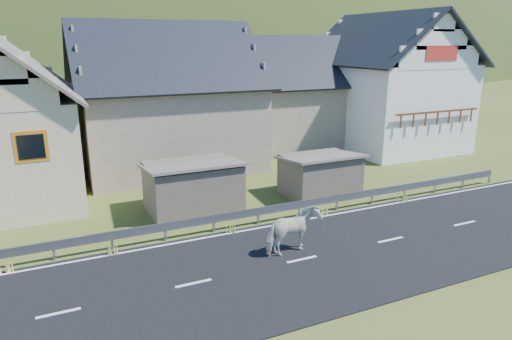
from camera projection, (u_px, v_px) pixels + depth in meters
name	position (u px, v px, depth m)	size (l,w,h in m)	color
ground	(302.00, 260.00, 16.22)	(160.00, 160.00, 0.00)	#414F1B
road	(302.00, 260.00, 16.22)	(60.00, 7.00, 0.04)	black
lane_markings	(302.00, 259.00, 16.21)	(60.00, 6.60, 0.01)	silver
guardrail	(258.00, 212.00, 19.29)	(28.10, 0.09, 0.75)	#93969B
shed_left	(193.00, 187.00, 20.81)	(4.30, 3.30, 2.40)	#6C5E4E
shed_right	(320.00, 175.00, 23.01)	(3.80, 2.90, 2.20)	#6C5E4E
house_stone_a	(165.00, 91.00, 27.68)	(10.80, 9.80, 8.90)	gray
house_stone_b	(293.00, 88.00, 33.55)	(9.80, 8.80, 8.10)	gray
house_white	(386.00, 76.00, 33.11)	(8.80, 10.80, 9.70)	white
mountain	(83.00, 113.00, 181.13)	(440.00, 280.00, 260.00)	#293915
horse	(293.00, 231.00, 16.49)	(2.07, 0.94, 1.75)	beige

